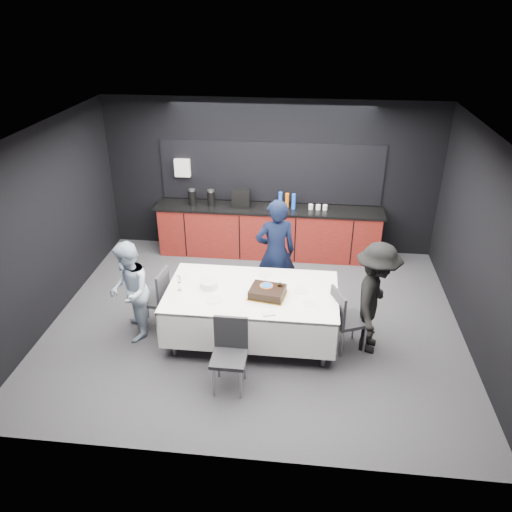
{
  "coord_description": "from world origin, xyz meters",
  "views": [
    {
      "loc": [
        0.69,
        -6.12,
        4.34
      ],
      "look_at": [
        0.0,
        0.1,
        1.05
      ],
      "focal_mm": 35.0,
      "sensor_mm": 36.0,
      "label": 1
    }
  ],
  "objects_px": {
    "plate_stack": "(209,284)",
    "chair_left": "(157,295)",
    "chair_near": "(230,349)",
    "party_table": "(252,299)",
    "person_center": "(276,253)",
    "chair_right": "(344,316)",
    "person_right": "(375,299)",
    "cake_assembly": "(267,292)",
    "champagne_flute": "(179,280)",
    "person_left": "(129,292)"
  },
  "relations": [
    {
      "from": "plate_stack",
      "to": "chair_left",
      "type": "relative_size",
      "value": 0.26
    },
    {
      "from": "chair_near",
      "to": "party_table",
      "type": "bearing_deg",
      "value": 80.69
    },
    {
      "from": "person_center",
      "to": "chair_right",
      "type": "bearing_deg",
      "value": 114.96
    },
    {
      "from": "person_right",
      "to": "plate_stack",
      "type": "bearing_deg",
      "value": 102.08
    },
    {
      "from": "cake_assembly",
      "to": "champagne_flute",
      "type": "distance_m",
      "value": 1.21
    },
    {
      "from": "chair_near",
      "to": "person_right",
      "type": "distance_m",
      "value": 2.03
    },
    {
      "from": "plate_stack",
      "to": "cake_assembly",
      "type": "bearing_deg",
      "value": -8.59
    },
    {
      "from": "person_center",
      "to": "person_left",
      "type": "relative_size",
      "value": 1.19
    },
    {
      "from": "chair_right",
      "to": "person_right",
      "type": "height_order",
      "value": "person_right"
    },
    {
      "from": "cake_assembly",
      "to": "champagne_flute",
      "type": "relative_size",
      "value": 2.42
    },
    {
      "from": "party_table",
      "to": "champagne_flute",
      "type": "height_order",
      "value": "champagne_flute"
    },
    {
      "from": "party_table",
      "to": "person_right",
      "type": "relative_size",
      "value": 1.46
    },
    {
      "from": "person_right",
      "to": "cake_assembly",
      "type": "bearing_deg",
      "value": 106.26
    },
    {
      "from": "cake_assembly",
      "to": "chair_near",
      "type": "relative_size",
      "value": 0.59
    },
    {
      "from": "champagne_flute",
      "to": "person_center",
      "type": "bearing_deg",
      "value": 41.74
    },
    {
      "from": "cake_assembly",
      "to": "person_center",
      "type": "distance_m",
      "value": 1.1
    },
    {
      "from": "plate_stack",
      "to": "person_center",
      "type": "relative_size",
      "value": 0.14
    },
    {
      "from": "champagne_flute",
      "to": "chair_left",
      "type": "bearing_deg",
      "value": 150.3
    },
    {
      "from": "plate_stack",
      "to": "champagne_flute",
      "type": "distance_m",
      "value": 0.42
    },
    {
      "from": "chair_left",
      "to": "person_left",
      "type": "relative_size",
      "value": 0.64
    },
    {
      "from": "cake_assembly",
      "to": "chair_left",
      "type": "bearing_deg",
      "value": 171.41
    },
    {
      "from": "champagne_flute",
      "to": "person_right",
      "type": "xyz_separation_m",
      "value": [
        2.62,
        0.06,
        -0.15
      ]
    },
    {
      "from": "champagne_flute",
      "to": "chair_right",
      "type": "distance_m",
      "value": 2.27
    },
    {
      "from": "cake_assembly",
      "to": "chair_right",
      "type": "height_order",
      "value": "cake_assembly"
    },
    {
      "from": "party_table",
      "to": "chair_right",
      "type": "height_order",
      "value": "chair_right"
    },
    {
      "from": "chair_near",
      "to": "person_right",
      "type": "height_order",
      "value": "person_right"
    },
    {
      "from": "chair_left",
      "to": "champagne_flute",
      "type": "bearing_deg",
      "value": -29.7
    },
    {
      "from": "cake_assembly",
      "to": "champagne_flute",
      "type": "bearing_deg",
      "value": 179.53
    },
    {
      "from": "cake_assembly",
      "to": "chair_left",
      "type": "xyz_separation_m",
      "value": [
        -1.61,
        0.24,
        -0.31
      ]
    },
    {
      "from": "party_table",
      "to": "plate_stack",
      "type": "bearing_deg",
      "value": 178.37
    },
    {
      "from": "chair_left",
      "to": "person_right",
      "type": "distance_m",
      "value": 3.04
    },
    {
      "from": "champagne_flute",
      "to": "plate_stack",
      "type": "bearing_deg",
      "value": 16.22
    },
    {
      "from": "party_table",
      "to": "chair_right",
      "type": "xyz_separation_m",
      "value": [
        1.25,
        -0.1,
        -0.11
      ]
    },
    {
      "from": "chair_near",
      "to": "person_center",
      "type": "height_order",
      "value": "person_center"
    },
    {
      "from": "chair_right",
      "to": "party_table",
      "type": "bearing_deg",
      "value": 175.26
    },
    {
      "from": "plate_stack",
      "to": "person_right",
      "type": "xyz_separation_m",
      "value": [
        2.23,
        -0.05,
        -0.04
      ]
    },
    {
      "from": "champagne_flute",
      "to": "chair_near",
      "type": "distance_m",
      "value": 1.26
    },
    {
      "from": "chair_right",
      "to": "person_center",
      "type": "xyz_separation_m",
      "value": [
        -1.01,
        1.1,
        0.33
      ]
    },
    {
      "from": "cake_assembly",
      "to": "person_right",
      "type": "height_order",
      "value": "person_right"
    },
    {
      "from": "plate_stack",
      "to": "chair_right",
      "type": "height_order",
      "value": "chair_right"
    },
    {
      "from": "chair_left",
      "to": "person_center",
      "type": "height_order",
      "value": "person_center"
    },
    {
      "from": "cake_assembly",
      "to": "person_center",
      "type": "bearing_deg",
      "value": 88.84
    },
    {
      "from": "champagne_flute",
      "to": "chair_right",
      "type": "bearing_deg",
      "value": -0.2
    },
    {
      "from": "chair_left",
      "to": "person_center",
      "type": "xyz_separation_m",
      "value": [
        1.63,
        0.86,
        0.33
      ]
    },
    {
      "from": "party_table",
      "to": "person_right",
      "type": "xyz_separation_m",
      "value": [
        1.63,
        -0.04,
        0.15
      ]
    },
    {
      "from": "plate_stack",
      "to": "person_left",
      "type": "relative_size",
      "value": 0.16
    },
    {
      "from": "chair_near",
      "to": "person_left",
      "type": "relative_size",
      "value": 0.64
    },
    {
      "from": "cake_assembly",
      "to": "plate_stack",
      "type": "height_order",
      "value": "cake_assembly"
    },
    {
      "from": "party_table",
      "to": "cake_assembly",
      "type": "bearing_deg",
      "value": -25.63
    },
    {
      "from": "person_left",
      "to": "champagne_flute",
      "type": "bearing_deg",
      "value": 73.95
    }
  ]
}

